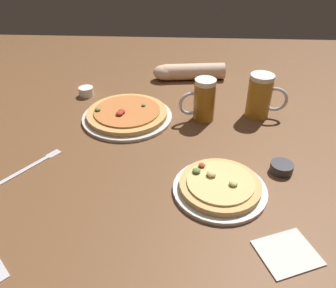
{
  "coord_description": "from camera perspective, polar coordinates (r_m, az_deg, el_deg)",
  "views": [
    {
      "loc": [
        0.05,
        -0.9,
        0.64
      ],
      "look_at": [
        0.0,
        0.0,
        0.02
      ],
      "focal_mm": 36.16,
      "sensor_mm": 36.0,
      "label": 1
    }
  ],
  "objects": [
    {
      "name": "fork_left",
      "position": [
        1.11,
        -21.91,
        -3.32
      ],
      "size": [
        0.14,
        0.19,
        0.01
      ],
      "color": "silver",
      "rests_on": "ground_plane"
    },
    {
      "name": "beer_mug_amber",
      "position": [
        1.3,
        15.33,
        7.78
      ],
      "size": [
        0.15,
        0.09,
        0.17
      ],
      "color": "#B27A23",
      "rests_on": "ground_plane"
    },
    {
      "name": "diner_arm",
      "position": [
        1.59,
        3.11,
        12.05
      ],
      "size": [
        0.33,
        0.11,
        0.07
      ],
      "color": "beige",
      "rests_on": "ground_plane"
    },
    {
      "name": "pizza_plate_far",
      "position": [
        1.27,
        -6.9,
        4.94
      ],
      "size": [
        0.34,
        0.34,
        0.05
      ],
      "color": "silver",
      "rests_on": "ground_plane"
    },
    {
      "name": "ground_plane",
      "position": [
        1.11,
        0.0,
        -1.48
      ],
      "size": [
        2.4,
        2.4,
        0.03
      ],
      "primitive_type": "cube",
      "color": "brown"
    },
    {
      "name": "beer_mug_dark",
      "position": [
        1.24,
        5.94,
        7.35
      ],
      "size": [
        0.13,
        0.08,
        0.16
      ],
      "color": "#9E6619",
      "rests_on": "ground_plane"
    },
    {
      "name": "pizza_plate_near",
      "position": [
        0.95,
        8.72,
        -7.11
      ],
      "size": [
        0.26,
        0.26,
        0.05
      ],
      "color": "silver",
      "rests_on": "ground_plane"
    },
    {
      "name": "ramekin_sauce",
      "position": [
        1.06,
        18.6,
        -3.8
      ],
      "size": [
        0.07,
        0.07,
        0.03
      ],
      "primitive_type": "cylinder",
      "color": "#333338",
      "rests_on": "ground_plane"
    },
    {
      "name": "napkin_folded",
      "position": [
        0.85,
        19.47,
        -16.83
      ],
      "size": [
        0.16,
        0.15,
        0.01
      ],
      "primitive_type": "cube",
      "rotation": [
        0.0,
        0.0,
        0.38
      ],
      "color": "silver",
      "rests_on": "ground_plane"
    },
    {
      "name": "ramekin_butter",
      "position": [
        1.48,
        -13.62,
        8.59
      ],
      "size": [
        0.06,
        0.06,
        0.04
      ],
      "primitive_type": "cylinder",
      "color": "white",
      "rests_on": "ground_plane"
    }
  ]
}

